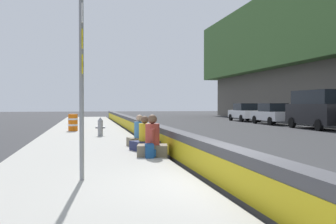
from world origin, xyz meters
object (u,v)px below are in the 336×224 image
at_px(construction_barrel, 73,122).
at_px(parked_car_fourth, 318,109).
at_px(route_sign_post, 82,75).
at_px(parked_car_far, 245,112).
at_px(seated_person_middle, 145,139).
at_px(seated_person_rear, 140,136).
at_px(fire_hydrant, 100,126).
at_px(backpack, 150,151).
at_px(parked_car_midline, 272,114).
at_px(seated_person_foreground, 152,143).

relative_size(construction_barrel, parked_car_fourth, 0.19).
relative_size(route_sign_post, parked_car_far, 0.79).
distance_m(seated_person_middle, parked_car_fourth, 16.69).
height_order(seated_person_rear, parked_car_far, parked_car_far).
xyz_separation_m(seated_person_rear, parked_car_far, (21.26, -12.98, 0.37)).
bearing_deg(seated_person_rear, parked_car_fourth, -54.98).
relative_size(route_sign_post, fire_hydrant, 4.09).
xyz_separation_m(backpack, parked_car_midline, (18.55, -13.04, 0.53)).
height_order(fire_hydrant, parked_car_far, parked_car_far).
relative_size(seated_person_foreground, seated_person_middle, 1.07).
relative_size(route_sign_post, seated_person_rear, 3.19).
distance_m(backpack, parked_car_fourth, 18.02).
distance_m(fire_hydrant, seated_person_rear, 4.99).
bearing_deg(construction_barrel, seated_person_rear, -163.08).
xyz_separation_m(parked_car_fourth, parked_car_midline, (6.26, 0.10, -0.49)).
bearing_deg(parked_car_midline, construction_barrel, 113.44).
xyz_separation_m(fire_hydrant, parked_car_fourth, (4.28, -14.24, 0.77)).
height_order(fire_hydrant, parked_car_midline, parked_car_midline).
relative_size(backpack, construction_barrel, 0.42).
relative_size(seated_person_middle, seated_person_rear, 1.00).
height_order(fire_hydrant, seated_person_foreground, seated_person_foreground).
distance_m(seated_person_foreground, seated_person_rear, 2.78).
relative_size(construction_barrel, parked_car_midline, 0.21).
bearing_deg(backpack, parked_car_fourth, -46.89).
bearing_deg(parked_car_far, backpack, 151.79).
relative_size(seated_person_middle, backpack, 2.82).
bearing_deg(parked_car_midline, fire_hydrant, 126.70).
bearing_deg(seated_person_foreground, fire_hydrant, 9.30).
height_order(backpack, construction_barrel, construction_barrel).
relative_size(route_sign_post, parked_car_midline, 0.80).
xyz_separation_m(seated_person_rear, parked_car_midline, (15.37, -12.90, 0.37)).
bearing_deg(seated_person_rear, parked_car_midline, -40.01).
height_order(seated_person_middle, parked_car_far, parked_car_far).
height_order(route_sign_post, fire_hydrant, route_sign_post).
height_order(route_sign_post, parked_car_midline, route_sign_post).
bearing_deg(parked_car_far, seated_person_foreground, 151.65).
xyz_separation_m(route_sign_post, seated_person_foreground, (3.31, -1.97, -1.71)).
relative_size(route_sign_post, construction_barrel, 3.79).
xyz_separation_m(seated_person_rear, parked_car_fourth, (9.11, -13.00, 0.86)).
height_order(fire_hydrant, seated_person_rear, seated_person_rear).
height_order(backpack, parked_car_far, parked_car_far).
height_order(seated_person_foreground, seated_person_rear, seated_person_foreground).
distance_m(route_sign_post, construction_barrel, 14.82).
height_order(parked_car_fourth, parked_car_far, parked_car_fourth).
xyz_separation_m(seated_person_middle, backpack, (-1.87, 0.13, -0.16)).
bearing_deg(construction_barrel, parked_car_far, -51.04).
distance_m(fire_hydrant, seated_person_foreground, 7.71).
height_order(parked_car_fourth, parked_car_midline, parked_car_fourth).
height_order(seated_person_foreground, parked_car_far, parked_car_far).
xyz_separation_m(seated_person_foreground, parked_car_midline, (18.15, -12.89, 0.34)).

